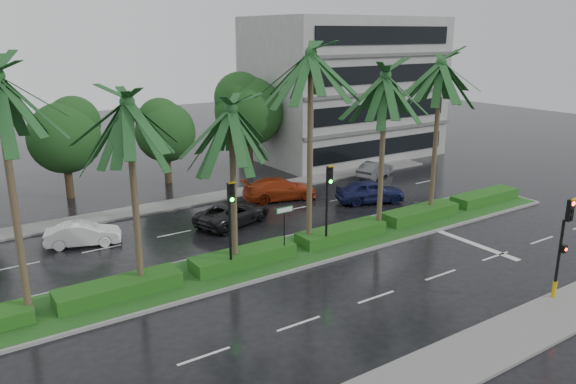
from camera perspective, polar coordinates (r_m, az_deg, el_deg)
ground at (r=27.88m, az=1.92°, el=-6.80°), size 120.00×120.00×0.00m
near_sidewalk at (r=21.36m, az=18.78°, el=-15.13°), size 40.00×2.40×0.12m
far_sidewalk at (r=37.66m, az=-8.85°, el=-0.76°), size 40.00×2.00×0.12m
median at (r=28.60m, az=0.74°, el=-6.02°), size 36.00×4.00×0.15m
hedge at (r=28.46m, az=0.74°, el=-5.32°), size 35.20×1.40×0.60m
lane_markings at (r=29.33m, az=7.25°, el=-5.72°), size 34.00×13.06×0.01m
palm_row at (r=25.97m, az=-1.51°, el=10.04°), size 26.30×4.20×10.48m
signal_near at (r=25.40m, az=26.15°, el=-4.78°), size 0.34×0.45×4.36m
signal_median_left at (r=25.07m, az=-5.85°, el=-2.22°), size 0.34×0.42×4.36m
signal_median_right at (r=27.95m, az=4.11°, el=-0.25°), size 0.34×0.42×4.36m
street_sign at (r=26.95m, az=-0.36°, el=-2.77°), size 0.95×0.09×2.60m
bg_trees at (r=41.87m, az=-11.76°, el=7.47°), size 33.45×5.46×7.89m
building at (r=50.58m, az=5.69°, el=10.49°), size 16.00×10.00×12.00m
car_white at (r=31.25m, az=-20.10°, el=-4.02°), size 2.47×4.00×1.24m
car_darkgrey at (r=32.65m, az=-5.60°, el=-2.14°), size 3.60×5.29×1.35m
car_red at (r=37.29m, az=-0.83°, el=0.33°), size 3.15×5.33×1.45m
car_blue at (r=36.98m, az=8.34°, el=0.08°), size 3.29×4.79×1.51m
car_grey at (r=43.46m, az=8.81°, el=2.27°), size 2.53×3.98×1.24m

